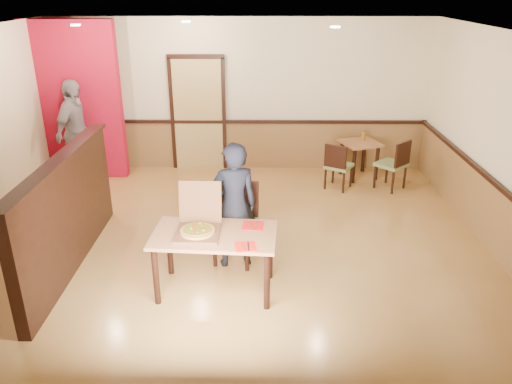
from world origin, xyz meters
TOP-DOWN VIEW (x-y plane):
  - floor at (0.00, 0.00)m, footprint 7.00×7.00m
  - ceiling at (0.00, 0.00)m, footprint 7.00×7.00m
  - wall_back at (0.00, 3.50)m, footprint 7.00×0.00m
  - wainscot_back at (0.00, 3.47)m, footprint 7.00×0.04m
  - chair_rail_back at (0.00, 3.45)m, footprint 7.00×0.06m
  - wainscot_right at (3.47, 0.00)m, footprint 0.04×7.00m
  - chair_rail_right at (3.45, 0.00)m, footprint 0.06×7.00m
  - back_door at (-0.80, 3.46)m, footprint 0.90×0.06m
  - booth_partition at (-2.00, -0.20)m, footprint 0.20×3.10m
  - red_accent_panel at (-2.90, 3.00)m, footprint 1.60×0.20m
  - spot_a at (-2.30, 1.80)m, footprint 0.14×0.14m
  - spot_b at (-0.80, 2.50)m, footprint 0.14×0.14m
  - spot_c at (1.40, 1.50)m, footprint 0.14×0.14m
  - main_table at (-0.14, -0.75)m, footprint 1.44×0.89m
  - diner_chair at (0.07, 0.00)m, footprint 0.62×0.62m
  - side_chair_left at (1.71, 2.37)m, footprint 0.56×0.56m
  - side_chair_right at (2.68, 2.37)m, footprint 0.62×0.62m
  - side_table at (2.19, 2.97)m, footprint 0.80×0.80m
  - diner at (0.05, -0.15)m, footprint 0.67×0.52m
  - passerby at (-2.87, 2.71)m, footprint 0.65×1.15m
  - pizza_box at (-0.32, -0.74)m, footprint 0.50×0.59m
  - pizza at (-0.33, -0.79)m, footprint 0.43×0.43m
  - napkin_near at (0.22, -1.06)m, footprint 0.25×0.25m
  - napkin_far at (0.29, -0.56)m, footprint 0.26×0.26m
  - condiment at (2.26, 3.10)m, footprint 0.06×0.06m

SIDE VIEW (x-z plane):
  - floor at x=0.00m, z-range 0.00..0.00m
  - wainscot_back at x=0.00m, z-range 0.00..0.90m
  - wainscot_right at x=3.47m, z-range 0.00..0.90m
  - side_chair_left at x=1.71m, z-range 0.04..0.87m
  - side_chair_right at x=2.68m, z-range 0.04..0.93m
  - side_table at x=2.19m, z-range 0.17..0.84m
  - diner_chair at x=0.07m, z-range 0.05..1.08m
  - main_table at x=-0.14m, z-range 0.26..1.01m
  - booth_partition at x=-2.00m, z-range 0.01..1.46m
  - napkin_near at x=0.22m, z-range 0.74..0.75m
  - napkin_far at x=0.29m, z-range 0.74..0.75m
  - condiment at x=2.26m, z-range 0.68..0.83m
  - pizza at x=-0.33m, z-range 0.78..0.81m
  - pizza_box at x=-0.32m, z-range 0.55..1.07m
  - diner at x=0.05m, z-range 0.00..1.63m
  - chair_rail_back at x=0.00m, z-range 0.89..0.95m
  - chair_rail_right at x=3.45m, z-range 0.89..0.95m
  - passerby at x=-2.87m, z-range 0.00..1.84m
  - back_door at x=-0.80m, z-range 0.00..2.10m
  - red_accent_panel at x=-2.90m, z-range 0.01..2.79m
  - wall_back at x=0.00m, z-range -2.10..4.90m
  - spot_a at x=-2.30m, z-range 2.77..2.79m
  - spot_b at x=-0.80m, z-range 2.77..2.79m
  - spot_c at x=1.40m, z-range 2.77..2.79m
  - ceiling at x=0.00m, z-range 2.80..2.80m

